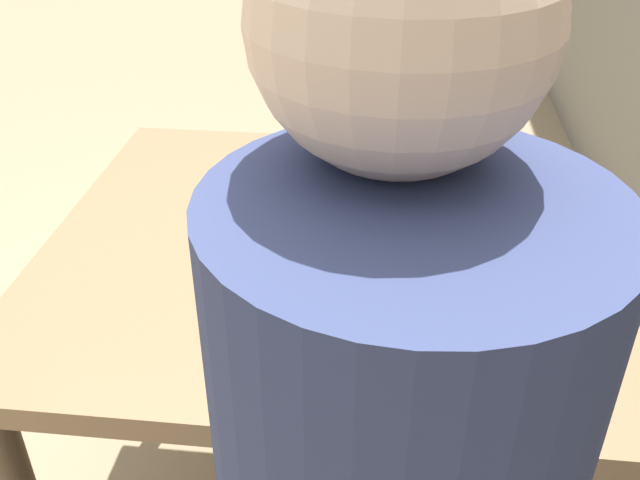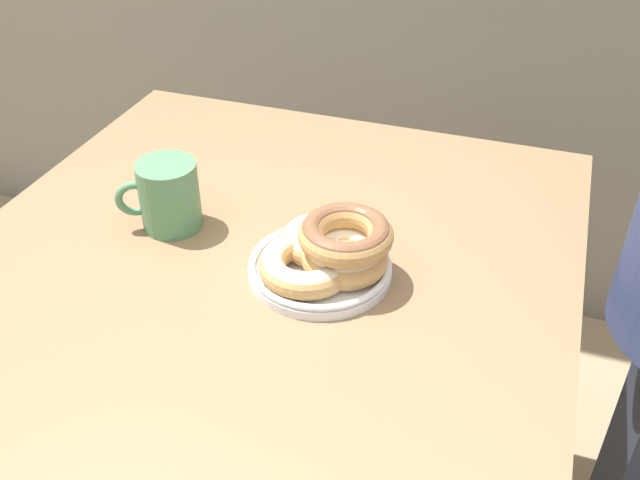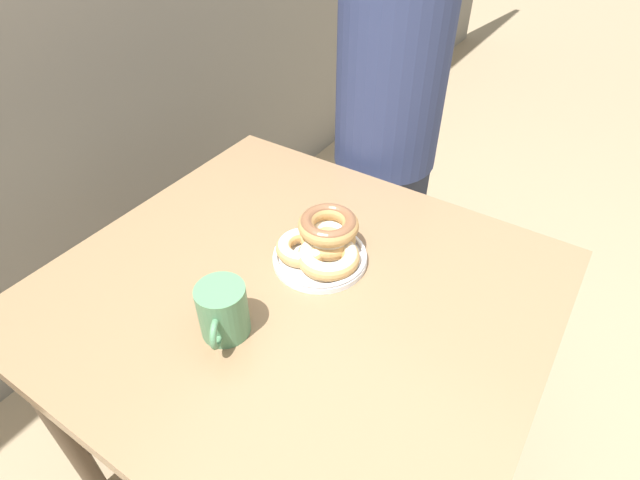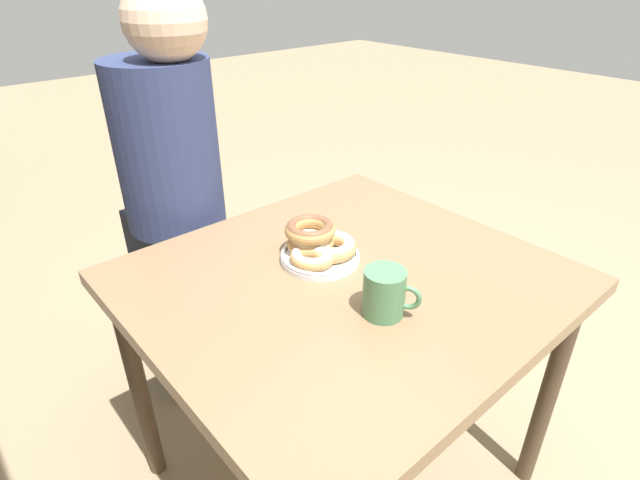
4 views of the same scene
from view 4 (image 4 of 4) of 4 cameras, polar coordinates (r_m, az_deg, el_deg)
The scene contains 5 objects.
ground_plane at distance 1.84m, azimuth 5.37°, elevation -22.67°, with size 14.00×14.00×0.00m, color #937F60.
dining_table at distance 1.30m, azimuth 2.84°, elevation -7.05°, with size 0.92×1.00×0.76m.
donut_plate at distance 1.29m, azimuth -0.31°, elevation -0.58°, with size 0.23×0.22×0.10m.
coffee_mug at distance 1.10m, azimuth 7.44°, elevation -5.98°, with size 0.12×0.09×0.11m.
person_figure at distance 1.69m, azimuth -16.54°, elevation 3.85°, with size 0.39×0.31×1.42m.
Camera 4 is at (-0.74, 0.86, 1.45)m, focal length 28.00 mm.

